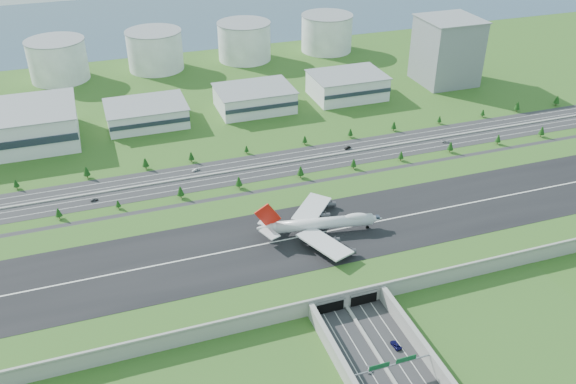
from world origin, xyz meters
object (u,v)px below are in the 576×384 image
object	(u,v)px
car_5	(348,148)
car_0	(369,370)
fuel_tank_a	(58,60)
office_tower	(447,51)
boeing_747	(320,223)
car_2	(396,345)
car_7	(195,170)
car_6	(446,142)
car_4	(94,200)

from	to	relation	value
car_5	car_0	bearing A→B (deg)	-36.16
car_5	fuel_tank_a	bearing A→B (deg)	-153.26
office_tower	boeing_747	size ratio (longest dim) A/B	0.80
office_tower	fuel_tank_a	xyz separation A→B (m)	(-320.00, 115.00, -10.00)
boeing_747	car_0	size ratio (longest dim) A/B	16.49
car_0	car_2	bearing A→B (deg)	48.63
car_0	car_2	xyz separation A→B (m)	(16.85, 8.75, 0.15)
boeing_747	car_5	xyz separation A→B (m)	(60.38, 100.32, -13.11)
fuel_tank_a	boeing_747	bearing A→B (deg)	-67.83
boeing_747	car_7	world-z (taller)	boeing_747
car_2	car_6	xyz separation A→B (m)	(126.81, 167.09, -0.16)
fuel_tank_a	car_4	bearing A→B (deg)	-86.40
boeing_747	fuel_tank_a	bearing A→B (deg)	121.98
car_2	car_6	world-z (taller)	car_2
office_tower	car_7	size ratio (longest dim) A/B	10.41
boeing_747	car_6	bearing A→B (deg)	43.39
office_tower	car_2	distance (m)	335.45
car_2	car_6	size ratio (longest dim) A/B	1.23
car_0	car_5	world-z (taller)	car_5
car_2	car_7	distance (m)	190.76
office_tower	fuel_tank_a	size ratio (longest dim) A/B	1.10
office_tower	car_7	distance (m)	258.68
car_6	car_7	world-z (taller)	car_7
boeing_747	car_7	size ratio (longest dim) A/B	12.94
office_tower	car_0	size ratio (longest dim) A/B	13.26
car_7	boeing_747	bearing A→B (deg)	1.21
car_2	boeing_747	bearing A→B (deg)	-93.74
car_6	car_7	xyz separation A→B (m)	(-177.37, 16.85, 0.07)
boeing_747	car_5	size ratio (longest dim) A/B	13.98
car_2	car_5	bearing A→B (deg)	-113.80
car_0	car_7	distance (m)	195.62
car_5	boeing_747	bearing A→B (deg)	-46.01
car_4	car_6	world-z (taller)	car_4
car_0	car_4	size ratio (longest dim) A/B	0.90
office_tower	car_6	size ratio (longest dim) A/B	11.03
car_5	car_7	bearing A→B (deg)	-106.67
car_7	car_2	bearing A→B (deg)	-7.76
car_4	car_5	bearing A→B (deg)	-96.95
car_6	car_0	bearing A→B (deg)	165.29
fuel_tank_a	car_7	xyz separation A→B (m)	(79.40, -206.21, -16.61)
boeing_747	car_2	world-z (taller)	boeing_747
boeing_747	car_6	distance (m)	157.25
car_2	car_5	distance (m)	189.43
fuel_tank_a	car_6	bearing A→B (deg)	-40.98
fuel_tank_a	car_6	xyz separation A→B (m)	(256.77, -223.06, -16.69)
car_4	car_7	size ratio (longest dim) A/B	0.87
fuel_tank_a	boeing_747	distance (m)	334.48
car_5	car_2	bearing A→B (deg)	-32.37
car_0	car_2	size ratio (longest dim) A/B	0.67
fuel_tank_a	car_0	world-z (taller)	fuel_tank_a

